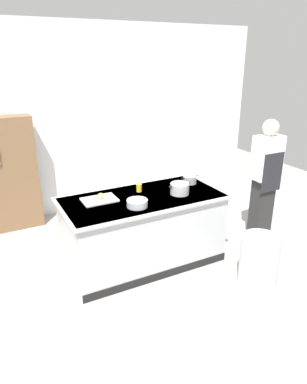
{
  "coord_description": "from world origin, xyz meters",
  "views": [
    {
      "loc": [
        -1.71,
        -3.55,
        2.5
      ],
      "look_at": [
        0.25,
        0.2,
        0.85
      ],
      "focal_mm": 32.96,
      "sensor_mm": 36.0,
      "label": 1
    }
  ],
  "objects_px": {
    "stock_pot": "(180,189)",
    "juice_cup": "(139,188)",
    "mixing_bowl": "(137,203)",
    "person_chef": "(265,178)",
    "onion": "(101,196)",
    "trash_bin": "(259,261)",
    "sauce_pan": "(190,180)"
  },
  "relations": [
    {
      "from": "mixing_bowl",
      "to": "person_chef",
      "type": "relative_size",
      "value": 0.14
    },
    {
      "from": "mixing_bowl",
      "to": "juice_cup",
      "type": "bearing_deg",
      "value": 62.05
    },
    {
      "from": "trash_bin",
      "to": "stock_pot",
      "type": "bearing_deg",
      "value": 119.5
    },
    {
      "from": "stock_pot",
      "to": "person_chef",
      "type": "bearing_deg",
      "value": -2.45
    },
    {
      "from": "stock_pot",
      "to": "juice_cup",
      "type": "xyz_separation_m",
      "value": [
        -0.41,
        0.3,
        -0.02
      ]
    },
    {
      "from": "onion",
      "to": "person_chef",
      "type": "bearing_deg",
      "value": -7.53
    },
    {
      "from": "onion",
      "to": "trash_bin",
      "type": "xyz_separation_m",
      "value": [
        1.45,
        -1.16,
        -0.66
      ]
    },
    {
      "from": "sauce_pan",
      "to": "person_chef",
      "type": "relative_size",
      "value": 0.14
    },
    {
      "from": "onion",
      "to": "trash_bin",
      "type": "relative_size",
      "value": 0.12
    },
    {
      "from": "stock_pot",
      "to": "trash_bin",
      "type": "relative_size",
      "value": 0.49
    },
    {
      "from": "mixing_bowl",
      "to": "juice_cup",
      "type": "relative_size",
      "value": 2.38
    },
    {
      "from": "trash_bin",
      "to": "person_chef",
      "type": "height_order",
      "value": "person_chef"
    },
    {
      "from": "trash_bin",
      "to": "person_chef",
      "type": "xyz_separation_m",
      "value": [
        0.83,
        0.86,
        0.61
      ]
    },
    {
      "from": "stock_pot",
      "to": "person_chef",
      "type": "relative_size",
      "value": 0.17
    },
    {
      "from": "juice_cup",
      "to": "trash_bin",
      "type": "distance_m",
      "value": 1.67
    },
    {
      "from": "stock_pot",
      "to": "sauce_pan",
      "type": "distance_m",
      "value": 0.42
    },
    {
      "from": "stock_pot",
      "to": "juice_cup",
      "type": "bearing_deg",
      "value": 143.76
    },
    {
      "from": "sauce_pan",
      "to": "juice_cup",
      "type": "xyz_separation_m",
      "value": [
        -0.73,
        0.03,
        -0.0
      ]
    },
    {
      "from": "sauce_pan",
      "to": "mixing_bowl",
      "type": "bearing_deg",
      "value": -158.16
    },
    {
      "from": "mixing_bowl",
      "to": "person_chef",
      "type": "xyz_separation_m",
      "value": [
        1.98,
        0.06,
        -0.03
      ]
    },
    {
      "from": "mixing_bowl",
      "to": "stock_pot",
      "type": "bearing_deg",
      "value": 10.35
    },
    {
      "from": "sauce_pan",
      "to": "juice_cup",
      "type": "bearing_deg",
      "value": 177.29
    },
    {
      "from": "juice_cup",
      "to": "person_chef",
      "type": "relative_size",
      "value": 0.06
    },
    {
      "from": "stock_pot",
      "to": "trash_bin",
      "type": "distance_m",
      "value": 1.25
    },
    {
      "from": "person_chef",
      "to": "trash_bin",
      "type": "bearing_deg",
      "value": 133.55
    },
    {
      "from": "juice_cup",
      "to": "onion",
      "type": "bearing_deg",
      "value": -173.89
    },
    {
      "from": "person_chef",
      "to": "sauce_pan",
      "type": "bearing_deg",
      "value": 70.19
    },
    {
      "from": "mixing_bowl",
      "to": "trash_bin",
      "type": "distance_m",
      "value": 1.54
    },
    {
      "from": "mixing_bowl",
      "to": "juice_cup",
      "type": "xyz_separation_m",
      "value": [
        0.22,
        0.42,
        0.01
      ]
    },
    {
      "from": "juice_cup",
      "to": "trash_bin",
      "type": "bearing_deg",
      "value": -52.68
    },
    {
      "from": "mixing_bowl",
      "to": "juice_cup",
      "type": "distance_m",
      "value": 0.47
    },
    {
      "from": "person_chef",
      "to": "stock_pot",
      "type": "bearing_deg",
      "value": 85.14
    }
  ]
}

